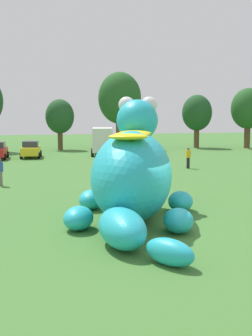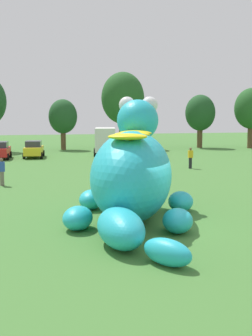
{
  "view_description": "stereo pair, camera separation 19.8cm",
  "coord_description": "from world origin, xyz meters",
  "px_view_note": "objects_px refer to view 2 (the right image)",
  "views": [
    {
      "loc": [
        -5.51,
        -15.5,
        4.38
      ],
      "look_at": [
        -0.84,
        2.54,
        2.06
      ],
      "focal_mm": 46.08,
      "sensor_mm": 36.0,
      "label": 1
    },
    {
      "loc": [
        -5.32,
        -15.55,
        4.38
      ],
      "look_at": [
        -0.84,
        2.54,
        2.06
      ],
      "focal_mm": 46.08,
      "sensor_mm": 36.0,
      "label": 2
    }
  ],
  "objects_px": {
    "car_yellow": "(34,149)",
    "spectator_by_cars": "(131,157)",
    "spectator_wandering": "(2,172)",
    "giant_inflatable_creature": "(132,174)",
    "car_red": "(0,150)",
    "spectator_near_inflatable": "(190,158)",
    "box_truck": "(105,140)",
    "spectator_mid_field": "(154,150)"
  },
  "relations": [
    {
      "from": "spectator_near_inflatable",
      "to": "spectator_by_cars",
      "type": "xyz_separation_m",
      "value": [
        -4.55,
        1.9,
        0.0
      ]
    },
    {
      "from": "car_red",
      "to": "car_yellow",
      "type": "height_order",
      "value": "same"
    },
    {
      "from": "car_red",
      "to": "spectator_mid_field",
      "type": "height_order",
      "value": "car_red"
    },
    {
      "from": "car_yellow",
      "to": "spectator_by_cars",
      "type": "relative_size",
      "value": 2.5
    },
    {
      "from": "spectator_by_cars",
      "to": "car_red",
      "type": "bearing_deg",
      "value": 138.04
    },
    {
      "from": "box_truck",
      "to": "spectator_by_cars",
      "type": "bearing_deg",
      "value": -90.86
    },
    {
      "from": "car_red",
      "to": "spectator_mid_field",
      "type": "bearing_deg",
      "value": -14.23
    },
    {
      "from": "box_truck",
      "to": "spectator_by_cars",
      "type": "xyz_separation_m",
      "value": [
        -0.18,
        -11.74,
        -0.75
      ]
    },
    {
      "from": "box_truck",
      "to": "spectator_near_inflatable",
      "type": "bearing_deg",
      "value": -72.22
    },
    {
      "from": "spectator_near_inflatable",
      "to": "spectator_mid_field",
      "type": "xyz_separation_m",
      "value": [
        -0.56,
        7.88,
        0.0
      ]
    },
    {
      "from": "box_truck",
      "to": "spectator_near_inflatable",
      "type": "distance_m",
      "value": 14.35
    },
    {
      "from": "spectator_near_inflatable",
      "to": "car_yellow",
      "type": "bearing_deg",
      "value": 134.72
    },
    {
      "from": "giant_inflatable_creature",
      "to": "spectator_wandering",
      "type": "distance_m",
      "value": 11.83
    },
    {
      "from": "spectator_mid_field",
      "to": "car_yellow",
      "type": "bearing_deg",
      "value": 159.43
    },
    {
      "from": "spectator_mid_field",
      "to": "spectator_by_cars",
      "type": "relative_size",
      "value": 1.0
    },
    {
      "from": "spectator_near_inflatable",
      "to": "spectator_by_cars",
      "type": "distance_m",
      "value": 4.93
    },
    {
      "from": "car_red",
      "to": "car_yellow",
      "type": "xyz_separation_m",
      "value": [
        3.29,
        0.57,
        0.0
      ]
    },
    {
      "from": "car_yellow",
      "to": "spectator_near_inflatable",
      "type": "bearing_deg",
      "value": -45.28
    },
    {
      "from": "giant_inflatable_creature",
      "to": "spectator_mid_field",
      "type": "height_order",
      "value": "giant_inflatable_creature"
    },
    {
      "from": "car_yellow",
      "to": "spectator_wandering",
      "type": "xyz_separation_m",
      "value": [
        -2.5,
        -17.37,
        -0.01
      ]
    },
    {
      "from": "car_yellow",
      "to": "spectator_mid_field",
      "type": "bearing_deg",
      "value": -20.57
    },
    {
      "from": "spectator_wandering",
      "to": "spectator_by_cars",
      "type": "bearing_deg",
      "value": 35.13
    },
    {
      "from": "giant_inflatable_creature",
      "to": "box_truck",
      "type": "xyz_separation_m",
      "value": [
        4.61,
        29.16,
        -0.31
      ]
    },
    {
      "from": "car_yellow",
      "to": "spectator_wandering",
      "type": "height_order",
      "value": "car_yellow"
    },
    {
      "from": "giant_inflatable_creature",
      "to": "spectator_by_cars",
      "type": "bearing_deg",
      "value": 75.72
    },
    {
      "from": "car_yellow",
      "to": "spectator_mid_field",
      "type": "xyz_separation_m",
      "value": [
        11.53,
        -4.33,
        -0.01
      ]
    },
    {
      "from": "giant_inflatable_creature",
      "to": "spectator_mid_field",
      "type": "xyz_separation_m",
      "value": [
        8.42,
        23.4,
        -1.06
      ]
    },
    {
      "from": "giant_inflatable_creature",
      "to": "spectator_near_inflatable",
      "type": "height_order",
      "value": "giant_inflatable_creature"
    },
    {
      "from": "box_truck",
      "to": "spectator_by_cars",
      "type": "height_order",
      "value": "box_truck"
    },
    {
      "from": "box_truck",
      "to": "spectator_by_cars",
      "type": "distance_m",
      "value": 11.76
    },
    {
      "from": "spectator_by_cars",
      "to": "spectator_near_inflatable",
      "type": "bearing_deg",
      "value": -22.7
    },
    {
      "from": "giant_inflatable_creature",
      "to": "spectator_by_cars",
      "type": "distance_m",
      "value": 18.01
    },
    {
      "from": "box_truck",
      "to": "spectator_wandering",
      "type": "distance_m",
      "value": 21.41
    },
    {
      "from": "box_truck",
      "to": "spectator_mid_field",
      "type": "height_order",
      "value": "box_truck"
    },
    {
      "from": "box_truck",
      "to": "giant_inflatable_creature",
      "type": "bearing_deg",
      "value": -98.98
    },
    {
      "from": "spectator_by_cars",
      "to": "spectator_wandering",
      "type": "xyz_separation_m",
      "value": [
        -10.04,
        -7.07,
        0.0
      ]
    },
    {
      "from": "spectator_wandering",
      "to": "giant_inflatable_creature",
      "type": "bearing_deg",
      "value": -61.57
    },
    {
      "from": "car_yellow",
      "to": "car_red",
      "type": "bearing_deg",
      "value": -170.19
    },
    {
      "from": "box_truck",
      "to": "car_yellow",
      "type": "bearing_deg",
      "value": -169.45
    },
    {
      "from": "car_red",
      "to": "spectator_near_inflatable",
      "type": "relative_size",
      "value": 2.47
    },
    {
      "from": "car_red",
      "to": "car_yellow",
      "type": "relative_size",
      "value": 0.99
    },
    {
      "from": "box_truck",
      "to": "car_red",
      "type": "bearing_deg",
      "value": -169.67
    }
  ]
}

